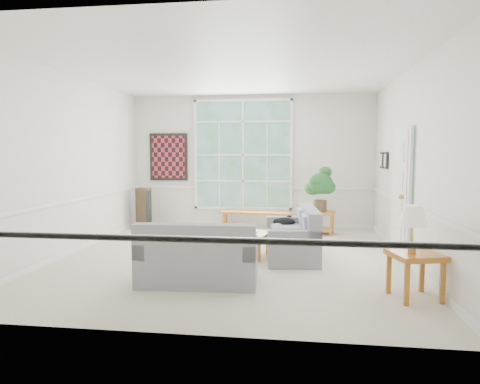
% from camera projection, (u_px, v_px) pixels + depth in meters
% --- Properties ---
extents(floor, '(5.50, 6.00, 0.01)m').
position_uv_depth(floor, '(232.00, 257.00, 6.96)').
color(floor, beige).
rests_on(floor, ground).
extents(ceiling, '(5.50, 6.00, 0.02)m').
position_uv_depth(ceiling, '(232.00, 69.00, 6.68)').
color(ceiling, white).
rests_on(ceiling, ground).
extents(wall_back, '(5.50, 0.02, 3.00)m').
position_uv_depth(wall_back, '(252.00, 161.00, 9.78)').
color(wall_back, silver).
rests_on(wall_back, ground).
extents(wall_front, '(5.50, 0.02, 3.00)m').
position_uv_depth(wall_front, '(183.00, 174.00, 3.86)').
color(wall_front, silver).
rests_on(wall_front, ground).
extents(wall_left, '(0.02, 6.00, 3.00)m').
position_uv_depth(wall_left, '(71.00, 164.00, 7.18)').
color(wall_left, silver).
rests_on(wall_left, ground).
extents(wall_right, '(0.02, 6.00, 3.00)m').
position_uv_depth(wall_right, '(412.00, 166.00, 6.46)').
color(wall_right, silver).
rests_on(wall_right, ground).
extents(window_back, '(2.30, 0.08, 2.40)m').
position_uv_depth(window_back, '(243.00, 155.00, 9.75)').
color(window_back, white).
rests_on(window_back, wall_back).
extents(entry_door, '(0.08, 0.90, 2.10)m').
position_uv_depth(entry_door, '(399.00, 192.00, 7.10)').
color(entry_door, white).
rests_on(entry_door, floor).
extents(door_sidelight, '(0.08, 0.26, 1.90)m').
position_uv_depth(door_sidelight, '(409.00, 189.00, 6.47)').
color(door_sidelight, white).
rests_on(door_sidelight, wall_right).
extents(wall_art, '(0.90, 0.06, 1.10)m').
position_uv_depth(wall_art, '(169.00, 157.00, 9.98)').
color(wall_art, maroon).
rests_on(wall_art, wall_back).
extents(wall_frame_near, '(0.04, 0.26, 0.32)m').
position_uv_depth(wall_frame_near, '(385.00, 160.00, 8.19)').
color(wall_frame_near, black).
rests_on(wall_frame_near, wall_right).
extents(wall_frame_far, '(0.04, 0.26, 0.32)m').
position_uv_depth(wall_frame_far, '(381.00, 160.00, 8.58)').
color(wall_frame_far, black).
rests_on(wall_frame_far, wall_right).
extents(loveseat_right, '(0.91, 1.57, 0.81)m').
position_uv_depth(loveseat_right, '(291.00, 233.00, 6.91)').
color(loveseat_right, gray).
rests_on(loveseat_right, floor).
extents(loveseat_front, '(1.56, 0.87, 0.82)m').
position_uv_depth(loveseat_front, '(198.00, 252.00, 5.56)').
color(loveseat_front, gray).
rests_on(loveseat_front, floor).
extents(coffee_table, '(1.19, 0.82, 0.41)m').
position_uv_depth(coffee_table, '(236.00, 244.00, 7.05)').
color(coffee_table, '#AB6521').
rests_on(coffee_table, floor).
extents(pewter_bowl, '(0.39, 0.39, 0.07)m').
position_uv_depth(pewter_bowl, '(232.00, 229.00, 7.08)').
color(pewter_bowl, gray).
rests_on(pewter_bowl, coffee_table).
extents(window_bench, '(1.65, 0.48, 0.38)m').
position_uv_depth(window_bench, '(256.00, 220.00, 9.54)').
color(window_bench, '#AB6521').
rests_on(window_bench, floor).
extents(end_table, '(0.56, 0.56, 0.48)m').
position_uv_depth(end_table, '(323.00, 223.00, 8.95)').
color(end_table, '#AB6521').
rests_on(end_table, floor).
extents(houseplant, '(0.64, 0.64, 0.95)m').
position_uv_depth(houseplant, '(320.00, 189.00, 8.86)').
color(houseplant, '#205926').
rests_on(houseplant, end_table).
extents(side_table, '(0.65, 0.65, 0.54)m').
position_uv_depth(side_table, '(415.00, 275.00, 4.97)').
color(side_table, '#AB6521').
rests_on(side_table, floor).
extents(table_lamp, '(0.44, 0.44, 0.56)m').
position_uv_depth(table_lamp, '(413.00, 230.00, 4.86)').
color(table_lamp, white).
rests_on(table_lamp, side_table).
extents(pet_bed, '(0.42, 0.42, 0.12)m').
position_uv_depth(pet_bed, '(162.00, 227.00, 9.50)').
color(pet_bed, gray).
rests_on(pet_bed, floor).
extents(floor_speaker, '(0.34, 0.30, 0.90)m').
position_uv_depth(floor_speaker, '(144.00, 208.00, 9.66)').
color(floor_speaker, '#41301E').
rests_on(floor_speaker, floor).
extents(cat, '(0.44, 0.36, 0.18)m').
position_uv_depth(cat, '(284.00, 221.00, 7.43)').
color(cat, black).
rests_on(cat, loveseat_right).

